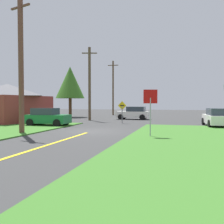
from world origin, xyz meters
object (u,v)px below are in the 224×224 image
at_px(stop_sign, 150,103).
at_px(direction_sign, 122,110).
at_px(utility_pole_mid, 90,83).
at_px(car_approaching_junction, 134,113).
at_px(utility_pole_far, 113,87).
at_px(oak_tree_left, 70,83).
at_px(utility_pole_near, 21,64).
at_px(parked_car_near_building, 47,117).
at_px(car_on_crossroad, 218,117).
at_px(barn, 8,103).

relative_size(stop_sign, direction_sign, 1.27).
relative_size(utility_pole_mid, direction_sign, 3.82).
relative_size(stop_sign, car_approaching_junction, 0.71).
xyz_separation_m(utility_pole_far, oak_tree_left, (-4.42, -7.64, 0.29)).
bearing_deg(stop_sign, car_approaching_junction, -88.91).
bearing_deg(car_approaching_junction, utility_pole_near, 75.35).
bearing_deg(direction_sign, stop_sign, -67.21).
bearing_deg(stop_sign, direction_sign, -80.31).
bearing_deg(utility_pole_far, direction_sign, -71.39).
xyz_separation_m(utility_pole_near, oak_tree_left, (-5.32, 18.80, 0.37)).
height_order(stop_sign, utility_pole_near, utility_pole_near).
relative_size(car_approaching_junction, utility_pole_near, 0.44).
bearing_deg(utility_pole_far, car_approaching_junction, -60.97).
bearing_deg(parked_car_near_building, stop_sign, -27.96).
relative_size(parked_car_near_building, direction_sign, 1.71).
distance_m(car_approaching_junction, car_on_crossroad, 11.80).
height_order(stop_sign, car_on_crossroad, stop_sign).
relative_size(car_on_crossroad, utility_pole_near, 0.49).
xyz_separation_m(parked_car_near_building, barn, (-6.48, 2.79, 1.27)).
distance_m(stop_sign, car_approaching_junction, 16.62).
distance_m(car_approaching_junction, oak_tree_left, 11.00).
bearing_deg(oak_tree_left, utility_pole_mid, -47.12).
bearing_deg(car_approaching_junction, oak_tree_left, -11.85).
distance_m(stop_sign, utility_pole_mid, 15.61).
relative_size(utility_pole_far, oak_tree_left, 1.25).
bearing_deg(oak_tree_left, direction_sign, -41.17).
relative_size(parked_car_near_building, barn, 0.48).
xyz_separation_m(stop_sign, car_approaching_junction, (-4.06, 16.06, -1.26)).
height_order(direction_sign, barn, barn).
bearing_deg(barn, utility_pole_near, -46.92).
bearing_deg(utility_pole_mid, parked_car_near_building, -98.46).
bearing_deg(oak_tree_left, utility_pole_far, 59.94).
bearing_deg(car_approaching_junction, car_on_crossroad, 140.22).
xyz_separation_m(car_approaching_junction, utility_pole_mid, (-4.71, -3.37, 3.65)).
distance_m(car_approaching_junction, utility_pole_far, 11.95).
bearing_deg(oak_tree_left, stop_sign, -52.64).
bearing_deg(stop_sign, utility_pole_far, -82.91).
bearing_deg(barn, oak_tree_left, 76.91).
relative_size(car_approaching_junction, oak_tree_left, 0.55).
bearing_deg(car_on_crossroad, utility_pole_mid, 67.74).
bearing_deg(barn, parked_car_near_building, -23.27).
bearing_deg(utility_pole_near, oak_tree_left, 105.80).
xyz_separation_m(car_approaching_junction, parked_car_near_building, (-5.85, -11.08, -0.00)).
bearing_deg(parked_car_near_building, car_on_crossroad, 11.68).
bearing_deg(utility_pole_mid, stop_sign, -55.37).
height_order(stop_sign, utility_pole_far, utility_pole_far).
bearing_deg(direction_sign, parked_car_near_building, -141.86).
bearing_deg(parked_car_near_building, barn, 155.48).
height_order(car_approaching_junction, parked_car_near_building, same).
bearing_deg(direction_sign, utility_pole_mid, 146.86).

